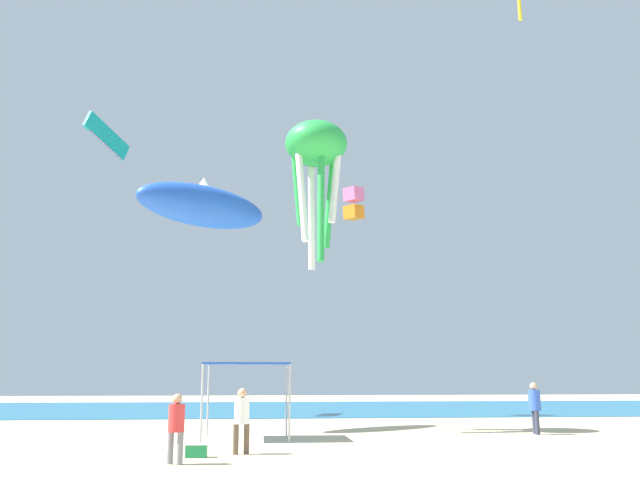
% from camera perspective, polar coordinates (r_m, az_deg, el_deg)
% --- Properties ---
extents(ground, '(110.00, 110.00, 0.10)m').
position_cam_1_polar(ground, '(17.77, 4.36, -18.81)').
color(ground, beige).
extents(ocean_strip, '(110.00, 20.89, 0.03)m').
position_cam_1_polar(ocean_strip, '(44.21, -1.51, -14.53)').
color(ocean_strip, '#1E6B93').
rests_on(ocean_strip, ground).
extents(canopy_tent, '(2.91, 2.66, 2.56)m').
position_cam_1_polar(canopy_tent, '(23.16, -6.38, -11.04)').
color(canopy_tent, '#B2B2B7').
rests_on(canopy_tent, ground).
extents(person_near_tent, '(0.45, 0.50, 1.87)m').
position_cam_1_polar(person_near_tent, '(26.14, 18.31, -13.47)').
color(person_near_tent, '#33384C').
rests_on(person_near_tent, ground).
extents(person_leftmost, '(0.45, 0.42, 1.78)m').
position_cam_1_polar(person_leftmost, '(18.90, -6.88, -15.01)').
color(person_leftmost, brown).
rests_on(person_leftmost, ground).
extents(person_central, '(0.40, 0.40, 1.68)m').
position_cam_1_polar(person_central, '(17.04, -12.49, -15.37)').
color(person_central, slate).
rests_on(person_central, ground).
extents(cooler_box, '(0.57, 0.37, 0.35)m').
position_cam_1_polar(cooler_box, '(18.43, -10.79, -17.68)').
color(cooler_box, '#1E8C4C').
rests_on(cooler_box, ground).
extents(kite_inflatable_blue, '(6.06, 5.08, 2.21)m').
position_cam_1_polar(kite_inflatable_blue, '(28.39, -10.22, 2.98)').
color(kite_inflatable_blue, blue).
extents(kite_octopus_green, '(3.39, 3.39, 6.21)m').
position_cam_1_polar(kite_octopus_green, '(27.75, -0.34, 7.81)').
color(kite_octopus_green, green).
extents(kite_box_pink, '(1.25, 1.24, 1.87)m').
position_cam_1_polar(kite_box_pink, '(36.86, 2.97, 3.22)').
color(kite_box_pink, pink).
extents(kite_parafoil_teal, '(2.11, 3.02, 2.11)m').
position_cam_1_polar(kite_parafoil_teal, '(40.21, -18.19, 8.60)').
color(kite_parafoil_teal, teal).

